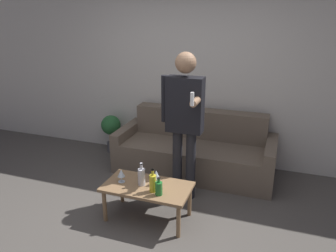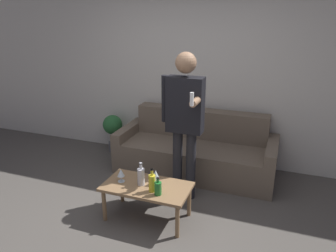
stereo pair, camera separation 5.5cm
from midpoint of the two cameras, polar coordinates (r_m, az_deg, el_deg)
name	(u,v)px [view 2 (the right image)]	position (r m, az deg, el deg)	size (l,w,h in m)	color
ground_plane	(128,236)	(3.52, -6.49, -18.49)	(16.00, 16.00, 0.00)	#514C47
wall_back	(191,70)	(4.81, 4.27, 9.65)	(8.00, 0.06, 2.70)	silver
couch	(196,151)	(4.63, 5.25, -4.37)	(2.17, 0.85, 0.84)	#6B5B4C
coffee_table	(147,189)	(3.57, -3.26, -10.97)	(0.93, 0.50, 0.40)	#8E6B47
bottle_orange	(152,183)	(3.39, -2.33, -9.83)	(0.07, 0.07, 0.25)	yellow
bottle_green	(158,188)	(3.34, -1.29, -10.72)	(0.07, 0.07, 0.19)	#23752D
bottle_dark	(141,176)	(3.52, -4.26, -8.71)	(0.08, 0.08, 0.26)	silver
wine_glass_near	(121,173)	(3.60, -7.76, -8.13)	(0.08, 0.08, 0.15)	silver
wine_glass_far	(156,175)	(3.51, -1.72, -8.48)	(0.08, 0.08, 0.17)	silver
person_standing_front	(184,115)	(3.71, 3.30, 1.89)	(0.49, 0.44, 1.75)	#232328
potted_plant	(113,127)	(5.29, -9.31, -0.25)	(0.31, 0.31, 0.61)	#4C4C51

